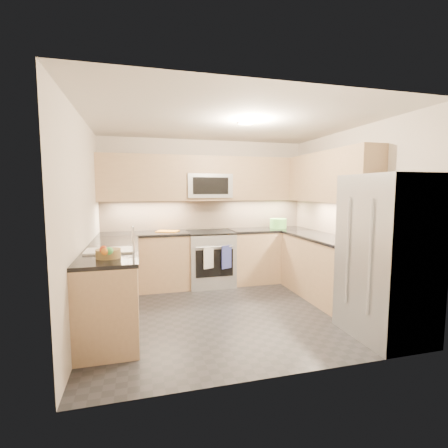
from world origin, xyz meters
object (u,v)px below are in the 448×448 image
utensil_bowl (278,223)px  refrigerator (387,257)px  microwave (208,186)px  fruit_basket (108,254)px  cutting_board (168,231)px  gas_range (210,259)px

utensil_bowl → refrigerator: bearing=-86.1°
microwave → utensil_bowl: 1.45m
microwave → refrigerator: microwave is taller
utensil_bowl → fruit_basket: (-2.76, -1.95, -0.04)m
cutting_board → fruit_basket: bearing=-111.4°
microwave → cutting_board: bearing=-177.4°
cutting_board → fruit_basket: fruit_basket is taller
gas_range → microwave: size_ratio=1.20×
gas_range → cutting_board: cutting_board is taller
gas_range → refrigerator: (1.45, -2.43, 0.45)m
cutting_board → microwave: bearing=2.6°
microwave → cutting_board: (-0.70, -0.03, -0.75)m
gas_range → refrigerator: 2.86m
gas_range → utensil_bowl: utensil_bowl is taller
refrigerator → gas_range: bearing=120.9°
cutting_board → fruit_basket: (-0.78, -1.99, 0.04)m
refrigerator → cutting_board: refrigerator is taller
gas_range → microwave: (0.00, 0.12, 1.24)m
utensil_bowl → fruit_basket: utensil_bowl is taller
microwave → cutting_board: size_ratio=2.16×
gas_range → fruit_basket: size_ratio=3.68×
cutting_board → fruit_basket: size_ratio=1.42×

